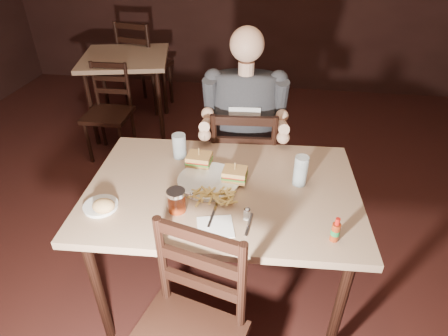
# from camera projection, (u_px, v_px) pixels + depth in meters

# --- Properties ---
(room_shell) EXTENTS (7.00, 7.00, 7.00)m
(room_shell) POSITION_uv_depth(u_px,v_px,m) (178.00, 77.00, 1.34)
(room_shell) COLOR black
(room_shell) RESTS_ON ground
(main_table) EXTENTS (1.37, 0.96, 0.77)m
(main_table) POSITION_uv_depth(u_px,v_px,m) (223.00, 199.00, 1.88)
(main_table) COLOR tan
(main_table) RESTS_ON ground
(bg_table) EXTENTS (0.96, 0.96, 0.77)m
(bg_table) POSITION_uv_depth(u_px,v_px,m) (126.00, 65.00, 3.62)
(bg_table) COLOR tan
(bg_table) RESTS_ON ground
(chair_far) EXTENTS (0.47, 0.51, 0.95)m
(chair_far) POSITION_uv_depth(u_px,v_px,m) (243.00, 166.00, 2.53)
(chair_far) COLOR black
(chair_far) RESTS_ON ground
(bg_chair_far) EXTENTS (0.55, 0.59, 0.99)m
(bg_chair_far) POSITION_uv_depth(u_px,v_px,m) (146.00, 65.00, 4.18)
(bg_chair_far) COLOR black
(bg_chair_far) RESTS_ON ground
(bg_chair_near) EXTENTS (0.39, 0.43, 0.83)m
(bg_chair_near) POSITION_uv_depth(u_px,v_px,m) (108.00, 114.00, 3.32)
(bg_chair_near) COLOR black
(bg_chair_near) RESTS_ON ground
(diner) EXTENTS (0.55, 0.45, 0.90)m
(diner) POSITION_uv_depth(u_px,v_px,m) (245.00, 106.00, 2.23)
(diner) COLOR #313136
(diner) RESTS_ON chair_far
(dinner_plate) EXTENTS (0.32, 0.32, 0.02)m
(dinner_plate) POSITION_uv_depth(u_px,v_px,m) (209.00, 181.00, 1.86)
(dinner_plate) COLOR white
(dinner_plate) RESTS_ON main_table
(sandwich_left) EXTENTS (0.13, 0.11, 0.10)m
(sandwich_left) POSITION_uv_depth(u_px,v_px,m) (199.00, 156.00, 1.95)
(sandwich_left) COLOR tan
(sandwich_left) RESTS_ON dinner_plate
(sandwich_right) EXTENTS (0.12, 0.10, 0.10)m
(sandwich_right) POSITION_uv_depth(u_px,v_px,m) (235.00, 171.00, 1.83)
(sandwich_right) COLOR tan
(sandwich_right) RESTS_ON dinner_plate
(fries_pile) EXTENTS (0.25, 0.18, 0.04)m
(fries_pile) POSITION_uv_depth(u_px,v_px,m) (213.00, 194.00, 1.73)
(fries_pile) COLOR #E3BE5E
(fries_pile) RESTS_ON dinner_plate
(ketchup_dollop) EXTENTS (0.05, 0.05, 0.01)m
(ketchup_dollop) POSITION_uv_depth(u_px,v_px,m) (239.00, 179.00, 1.86)
(ketchup_dollop) COLOR maroon
(ketchup_dollop) RESTS_ON dinner_plate
(glass_left) EXTENTS (0.08, 0.08, 0.14)m
(glass_left) POSITION_uv_depth(u_px,v_px,m) (179.00, 146.00, 2.03)
(glass_left) COLOR silver
(glass_left) RESTS_ON main_table
(glass_right) EXTENTS (0.07, 0.07, 0.16)m
(glass_right) POSITION_uv_depth(u_px,v_px,m) (301.00, 171.00, 1.82)
(glass_right) COLOR silver
(glass_right) RESTS_ON main_table
(hot_sauce) EXTENTS (0.04, 0.04, 0.11)m
(hot_sauce) POSITION_uv_depth(u_px,v_px,m) (336.00, 229.00, 1.51)
(hot_sauce) COLOR maroon
(hot_sauce) RESTS_ON main_table
(salt_shaker) EXTENTS (0.03, 0.03, 0.06)m
(salt_shaker) POSITION_uv_depth(u_px,v_px,m) (247.00, 214.00, 1.63)
(salt_shaker) COLOR white
(salt_shaker) RESTS_ON main_table
(syrup_dispenser) EXTENTS (0.09, 0.09, 0.11)m
(syrup_dispenser) POSITION_uv_depth(u_px,v_px,m) (177.00, 201.00, 1.66)
(syrup_dispenser) COLOR maroon
(syrup_dispenser) RESTS_ON main_table
(napkin) EXTENTS (0.18, 0.18, 0.00)m
(napkin) POSITION_uv_depth(u_px,v_px,m) (215.00, 227.00, 1.60)
(napkin) COLOR white
(napkin) RESTS_ON main_table
(knife) EXTENTS (0.02, 0.19, 0.00)m
(knife) POSITION_uv_depth(u_px,v_px,m) (213.00, 213.00, 1.67)
(knife) COLOR silver
(knife) RESTS_ON napkin
(fork) EXTENTS (0.02, 0.15, 0.00)m
(fork) POSITION_uv_depth(u_px,v_px,m) (249.00, 224.00, 1.61)
(fork) COLOR silver
(fork) RESTS_ON napkin
(side_plate) EXTENTS (0.16, 0.16, 0.01)m
(side_plate) POSITION_uv_depth(u_px,v_px,m) (101.00, 207.00, 1.71)
(side_plate) COLOR white
(side_plate) RESTS_ON main_table
(bread_roll) EXTENTS (0.11, 0.09, 0.06)m
(bread_roll) POSITION_uv_depth(u_px,v_px,m) (103.00, 206.00, 1.66)
(bread_roll) COLOR tan
(bread_roll) RESTS_ON side_plate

